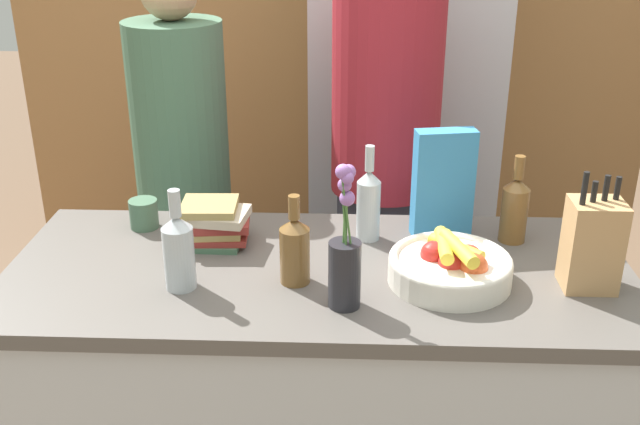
{
  "coord_description": "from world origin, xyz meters",
  "views": [
    {
      "loc": [
        0.08,
        -1.74,
        1.8
      ],
      "look_at": [
        0.0,
        0.09,
        1.0
      ],
      "focal_mm": 42.0,
      "sensor_mm": 36.0,
      "label": 1
    }
  ],
  "objects_px": {
    "fruit_bowl": "(451,266)",
    "person_at_sink": "(183,171)",
    "refrigerator": "(401,102)",
    "person_in_blue": "(385,148)",
    "bottle_oil": "(515,208)",
    "cereal_box": "(443,184)",
    "bottle_water": "(179,250)",
    "bottle_wine": "(368,203)",
    "coffee_mug": "(144,213)",
    "book_stack": "(213,223)",
    "knife_block": "(592,244)",
    "bottle_vinegar": "(295,249)",
    "flower_vase": "(345,260)"
  },
  "relations": [
    {
      "from": "cereal_box",
      "to": "bottle_vinegar",
      "type": "height_order",
      "value": "cereal_box"
    },
    {
      "from": "cereal_box",
      "to": "person_at_sink",
      "type": "bearing_deg",
      "value": 152.63
    },
    {
      "from": "refrigerator",
      "to": "fruit_bowl",
      "type": "height_order",
      "value": "refrigerator"
    },
    {
      "from": "coffee_mug",
      "to": "person_in_blue",
      "type": "height_order",
      "value": "person_in_blue"
    },
    {
      "from": "cereal_box",
      "to": "book_stack",
      "type": "relative_size",
      "value": 1.5
    },
    {
      "from": "bottle_wine",
      "to": "bottle_oil",
      "type": "bearing_deg",
      "value": 0.63
    },
    {
      "from": "bottle_wine",
      "to": "coffee_mug",
      "type": "bearing_deg",
      "value": 175.46
    },
    {
      "from": "refrigerator",
      "to": "person_at_sink",
      "type": "height_order",
      "value": "refrigerator"
    },
    {
      "from": "fruit_bowl",
      "to": "bottle_vinegar",
      "type": "bearing_deg",
      "value": -177.95
    },
    {
      "from": "fruit_bowl",
      "to": "person_in_blue",
      "type": "relative_size",
      "value": 0.18
    },
    {
      "from": "refrigerator",
      "to": "bottle_oil",
      "type": "xyz_separation_m",
      "value": [
        0.25,
        -1.08,
        -0.01
      ]
    },
    {
      "from": "bottle_water",
      "to": "coffee_mug",
      "type": "bearing_deg",
      "value": 117.46
    },
    {
      "from": "knife_block",
      "to": "book_stack",
      "type": "xyz_separation_m",
      "value": [
        -0.98,
        0.21,
        -0.06
      ]
    },
    {
      "from": "knife_block",
      "to": "bottle_wine",
      "type": "height_order",
      "value": "knife_block"
    },
    {
      "from": "book_stack",
      "to": "bottle_vinegar",
      "type": "relative_size",
      "value": 0.88
    },
    {
      "from": "bottle_vinegar",
      "to": "person_in_blue",
      "type": "height_order",
      "value": "person_in_blue"
    },
    {
      "from": "bottle_water",
      "to": "flower_vase",
      "type": "bearing_deg",
      "value": -10.03
    },
    {
      "from": "cereal_box",
      "to": "person_in_blue",
      "type": "distance_m",
      "value": 0.46
    },
    {
      "from": "coffee_mug",
      "to": "bottle_oil",
      "type": "height_order",
      "value": "bottle_oil"
    },
    {
      "from": "bottle_water",
      "to": "person_in_blue",
      "type": "bearing_deg",
      "value": 55.33
    },
    {
      "from": "knife_block",
      "to": "bottle_oil",
      "type": "xyz_separation_m",
      "value": [
        -0.14,
        0.26,
        -0.02
      ]
    },
    {
      "from": "flower_vase",
      "to": "bottle_water",
      "type": "xyz_separation_m",
      "value": [
        -0.41,
        0.07,
        -0.02
      ]
    },
    {
      "from": "refrigerator",
      "to": "flower_vase",
      "type": "xyz_separation_m",
      "value": [
        -0.22,
        -1.46,
        0.02
      ]
    },
    {
      "from": "book_stack",
      "to": "person_at_sink",
      "type": "xyz_separation_m",
      "value": [
        -0.2,
        0.52,
        -0.04
      ]
    },
    {
      "from": "flower_vase",
      "to": "person_at_sink",
      "type": "distance_m",
      "value": 1.03
    },
    {
      "from": "refrigerator",
      "to": "person_in_blue",
      "type": "height_order",
      "value": "refrigerator"
    },
    {
      "from": "refrigerator",
      "to": "coffee_mug",
      "type": "relative_size",
      "value": 16.86
    },
    {
      "from": "bottle_wine",
      "to": "person_in_blue",
      "type": "distance_m",
      "value": 0.47
    },
    {
      "from": "fruit_bowl",
      "to": "knife_block",
      "type": "distance_m",
      "value": 0.35
    },
    {
      "from": "bottle_vinegar",
      "to": "person_in_blue",
      "type": "relative_size",
      "value": 0.13
    },
    {
      "from": "coffee_mug",
      "to": "book_stack",
      "type": "distance_m",
      "value": 0.24
    },
    {
      "from": "cereal_box",
      "to": "flower_vase",
      "type": "bearing_deg",
      "value": -123.22
    },
    {
      "from": "fruit_bowl",
      "to": "bottle_water",
      "type": "distance_m",
      "value": 0.68
    },
    {
      "from": "refrigerator",
      "to": "knife_block",
      "type": "height_order",
      "value": "refrigerator"
    },
    {
      "from": "bottle_oil",
      "to": "bottle_water",
      "type": "xyz_separation_m",
      "value": [
        -0.88,
        -0.31,
        0.0
      ]
    },
    {
      "from": "knife_block",
      "to": "coffee_mug",
      "type": "bearing_deg",
      "value": 165.58
    },
    {
      "from": "bottle_wine",
      "to": "bottle_water",
      "type": "distance_m",
      "value": 0.56
    },
    {
      "from": "refrigerator",
      "to": "cereal_box",
      "type": "relative_size",
      "value": 6.34
    },
    {
      "from": "coffee_mug",
      "to": "bottle_vinegar",
      "type": "height_order",
      "value": "bottle_vinegar"
    },
    {
      "from": "person_at_sink",
      "to": "bottle_water",
      "type": "bearing_deg",
      "value": -59.32
    },
    {
      "from": "book_stack",
      "to": "bottle_oil",
      "type": "distance_m",
      "value": 0.84
    },
    {
      "from": "refrigerator",
      "to": "cereal_box",
      "type": "xyz_separation_m",
      "value": [
        0.05,
        -1.05,
        0.05
      ]
    },
    {
      "from": "knife_block",
      "to": "bottle_wine",
      "type": "distance_m",
      "value": 0.6
    },
    {
      "from": "refrigerator",
      "to": "person_in_blue",
      "type": "xyz_separation_m",
      "value": [
        -0.09,
        -0.62,
        0.01
      ]
    },
    {
      "from": "bottle_water",
      "to": "person_at_sink",
      "type": "xyz_separation_m",
      "value": [
        -0.16,
        0.78,
        -0.09
      ]
    },
    {
      "from": "flower_vase",
      "to": "refrigerator",
      "type": "bearing_deg",
      "value": 81.54
    },
    {
      "from": "fruit_bowl",
      "to": "coffee_mug",
      "type": "xyz_separation_m",
      "value": [
        -0.86,
        0.3,
        -0.0
      ]
    },
    {
      "from": "bottle_oil",
      "to": "cereal_box",
      "type": "bearing_deg",
      "value": 170.05
    },
    {
      "from": "bottle_oil",
      "to": "person_in_blue",
      "type": "relative_size",
      "value": 0.14
    },
    {
      "from": "fruit_bowl",
      "to": "person_at_sink",
      "type": "xyz_separation_m",
      "value": [
        -0.84,
        0.72,
        -0.03
      ]
    }
  ]
}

